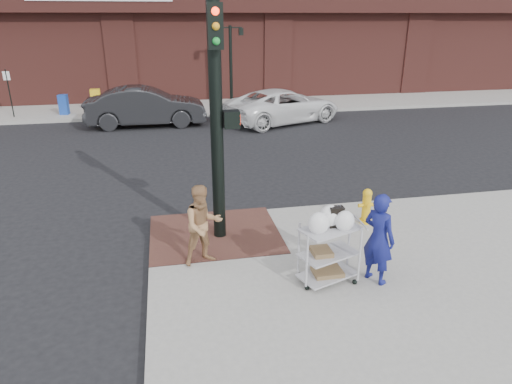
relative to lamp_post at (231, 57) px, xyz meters
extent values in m
plane|color=black|center=(-2.00, -16.00, -2.62)|extent=(220.00, 220.00, 0.00)
cube|color=gray|center=(10.50, 16.00, -2.54)|extent=(65.00, 36.00, 0.15)
cube|color=#492522|center=(-2.60, -15.10, -2.46)|extent=(2.80, 2.40, 0.01)
cylinder|color=black|center=(0.00, 0.00, -0.47)|extent=(0.16, 0.16, 4.00)
cube|color=black|center=(0.00, 0.00, 1.43)|extent=(1.20, 0.06, 0.06)
cube|color=black|center=(-0.55, 0.00, 1.23)|extent=(0.22, 0.22, 0.35)
cube|color=black|center=(0.55, 0.00, 1.23)|extent=(0.22, 0.22, 0.35)
cylinder|color=black|center=(-10.50, -1.00, -1.37)|extent=(0.05, 0.05, 2.20)
cylinder|color=black|center=(-2.50, -15.20, 0.03)|extent=(0.26, 0.26, 5.00)
cube|color=black|center=(-2.20, -15.20, 0.08)|extent=(0.32, 0.28, 0.34)
cube|color=#FF260C|center=(-2.04, -15.20, 0.08)|extent=(0.02, 0.18, 0.22)
cube|color=black|center=(-2.50, -15.48, 1.83)|extent=(0.28, 0.18, 0.80)
imported|color=navy|center=(0.03, -17.53, -1.63)|extent=(0.65, 0.73, 1.68)
imported|color=#A3764D|center=(-2.93, -16.29, -1.68)|extent=(0.91, 0.79, 1.58)
imported|color=black|center=(-4.32, -3.40, -1.76)|extent=(5.20, 1.82, 1.71)
imported|color=white|center=(1.83, -3.90, -1.86)|extent=(5.99, 4.33, 1.52)
cube|color=#AAAAAF|center=(-0.82, -17.38, -1.44)|extent=(1.15, 0.88, 0.03)
cube|color=#AAAAAF|center=(-0.82, -17.38, -1.92)|extent=(1.15, 0.88, 0.03)
cube|color=#AAAAAF|center=(-0.82, -17.38, -2.34)|extent=(1.15, 0.88, 0.03)
cube|color=black|center=(-0.71, -17.32, -1.25)|extent=(0.25, 0.16, 0.36)
cube|color=brown|center=(-0.96, -17.38, -1.87)|extent=(0.34, 0.39, 0.09)
cube|color=brown|center=(-0.82, -17.38, -2.29)|extent=(0.52, 0.41, 0.08)
cylinder|color=gold|center=(0.87, -15.20, -2.43)|extent=(0.27, 0.27, 0.08)
cylinder|color=gold|center=(0.87, -15.20, -2.08)|extent=(0.20, 0.20, 0.61)
sphere|color=gold|center=(0.87, -15.20, -1.74)|extent=(0.22, 0.22, 0.22)
cylinder|color=gold|center=(0.87, -15.20, -2.03)|extent=(0.39, 0.09, 0.09)
cube|color=yellow|center=(-6.81, -0.38, -1.92)|extent=(0.48, 0.44, 1.10)
cube|color=#1A42A9|center=(-8.27, -0.80, -2.00)|extent=(0.44, 0.41, 0.94)
camera|label=1|loc=(-3.47, -24.11, 2.02)|focal=32.00mm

